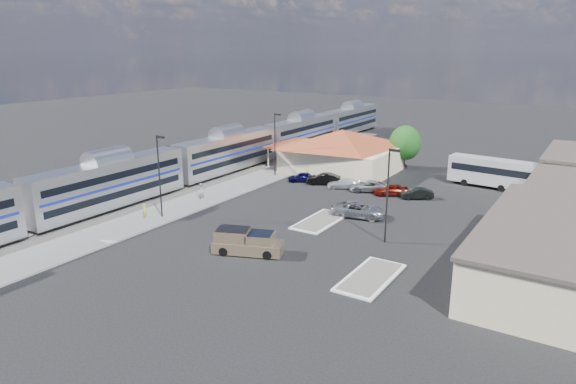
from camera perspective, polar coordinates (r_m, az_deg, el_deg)
The scene contains 23 objects.
ground at distance 54.54m, azimuth -1.10°, elevation -3.17°, with size 280.00×280.00×0.00m, color black.
railbed at distance 73.20m, azimuth -11.48°, elevation 1.48°, with size 16.00×100.00×0.12m, color #4C4944.
platform at distance 65.95m, azimuth -6.98°, elevation 0.15°, with size 5.50×92.00×0.18m, color gray.
passenger_train at distance 75.17m, azimuth -6.70°, elevation 4.26°, with size 3.00×104.00×5.55m.
freight_cars at distance 77.11m, azimuth -11.53°, elevation 3.62°, with size 2.80×46.00×4.00m.
station_depot at distance 76.16m, azimuth 5.95°, elevation 4.63°, with size 18.35×12.24×6.20m.
traffic_island_south at distance 54.20m, azimuth 3.61°, elevation -3.21°, with size 3.30×7.50×0.21m.
traffic_island_north at distance 41.81m, azimuth 9.14°, elevation -9.32°, with size 3.30×7.50×0.21m.
lamp_plat_s at distance 55.41m, azimuth -14.08°, elevation 2.40°, with size 1.08×0.25×9.00m.
lamp_plat_n at distance 72.03m, azimuth -1.41°, elevation 5.86°, with size 1.08×0.25×9.00m.
lamp_lot at distance 47.71m, azimuth 11.12°, elevation 0.46°, with size 1.08×0.25×9.00m.
tree_depot at distance 78.59m, azimuth 12.89°, elevation 5.33°, with size 4.71×4.71×6.63m.
pickup_truck at distance 45.83m, azimuth -4.44°, elevation -5.62°, with size 6.60×4.30×2.14m.
suv at distance 55.91m, azimuth 7.85°, elevation -1.97°, with size 2.69×5.84×1.62m, color #A6A8AE.
coach_bus at distance 71.73m, azimuth 22.11°, elevation 2.09°, with size 12.07×3.80×3.81m.
person_a at distance 56.31m, azimuth -15.62°, elevation -2.07°, with size 0.61×0.40×1.67m, color #D0CE41.
person_b at distance 62.41m, azimuth -9.70°, elevation 0.12°, with size 0.91×0.71×1.88m, color silver.
parked_car_a at distance 70.11m, azimuth 1.56°, elevation 1.67°, with size 1.53×3.80×1.29m, color #0C0B38.
parked_car_b at distance 68.82m, azimuth 3.98°, elevation 1.46°, with size 1.60×4.58×1.51m, color black.
parked_car_c at distance 67.19m, azimuth 6.26°, elevation 0.95°, with size 1.78×4.38×1.27m, color silver.
parked_car_d at distance 66.17m, azimuth 8.86°, elevation 0.66°, with size 2.27×4.92×1.37m, color gray.
parked_car_e at distance 64.75m, azimuth 11.35°, elevation 0.24°, with size 1.71×4.26×1.45m, color maroon.
parked_car_f at distance 64.04m, azimuth 14.11°, elevation -0.17°, with size 1.37×3.93×1.29m, color black.
Camera 1 is at (28.34, -43.14, 17.64)m, focal length 32.00 mm.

